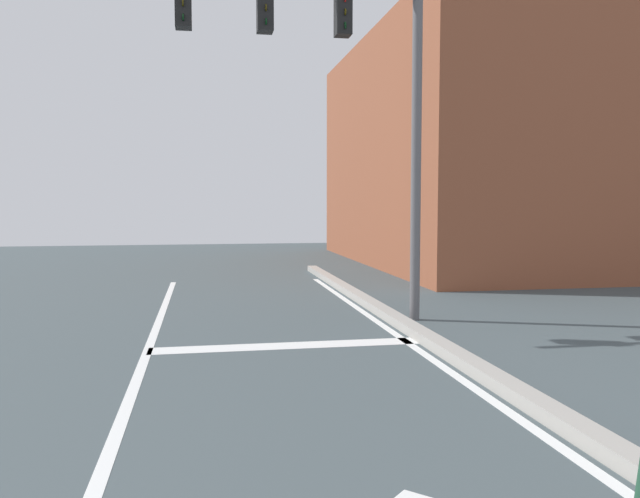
# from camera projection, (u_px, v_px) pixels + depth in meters

# --- Properties ---
(lane_line_center) EXTENTS (0.12, 20.00, 0.01)m
(lane_line_center) POSITION_uv_depth(u_px,v_px,m) (119.00, 427.00, 5.39)
(lane_line_center) COLOR silver
(lane_line_center) RESTS_ON ground
(lane_line_curbside) EXTENTS (0.12, 20.00, 0.01)m
(lane_line_curbside) POSITION_uv_depth(u_px,v_px,m) (498.00, 404.00, 6.01)
(lane_line_curbside) COLOR silver
(lane_line_curbside) RESTS_ON ground
(stop_bar) EXTENTS (3.60, 0.40, 0.01)m
(stop_bar) POSITION_uv_depth(u_px,v_px,m) (287.00, 346.00, 8.47)
(stop_bar) COLOR silver
(stop_bar) RESTS_ON ground
(curb_strip) EXTENTS (0.24, 24.00, 0.14)m
(curb_strip) POSITION_uv_depth(u_px,v_px,m) (522.00, 396.00, 6.05)
(curb_strip) COLOR #9E9991
(curb_strip) RESTS_ON ground
(traffic_signal_mast) EXTENTS (4.90, 0.34, 5.59)m
(traffic_signal_mast) POSITION_uv_depth(u_px,v_px,m) (330.00, 65.00, 9.81)
(traffic_signal_mast) COLOR #5B595C
(traffic_signal_mast) RESTS_ON ground
(building_block) EXTENTS (9.40, 12.32, 6.94)m
(building_block) POSITION_uv_depth(u_px,v_px,m) (509.00, 153.00, 20.18)
(building_block) COLOR brown
(building_block) RESTS_ON ground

